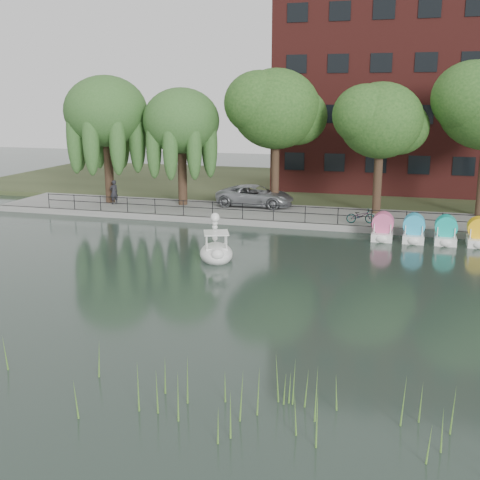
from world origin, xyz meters
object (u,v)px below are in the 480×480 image
at_px(minivan, 255,194).
at_px(bicycle, 361,215).
at_px(pedestrian, 114,190).
at_px(swan_boat, 216,250).

height_order(minivan, bicycle, minivan).
distance_m(minivan, pedestrian, 10.13).
xyz_separation_m(bicycle, swan_boat, (-6.30, -8.98, -0.42)).
height_order(minivan, swan_boat, swan_boat).
xyz_separation_m(minivan, swan_boat, (1.32, -12.71, -0.78)).
bearing_deg(pedestrian, bicycle, 116.78).
height_order(bicycle, pedestrian, pedestrian).
distance_m(pedestrian, swan_boat, 15.66).
height_order(bicycle, swan_boat, swan_boat).
bearing_deg(swan_boat, bicycle, 33.44).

